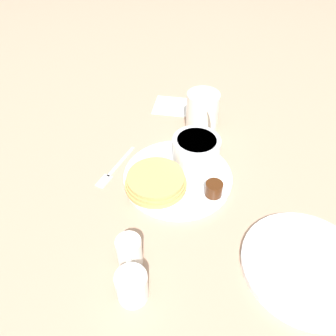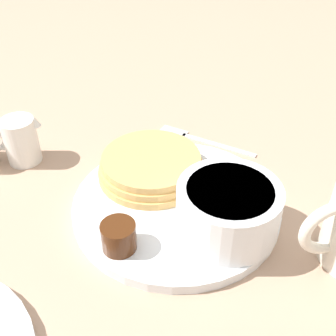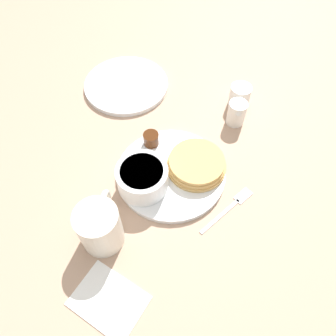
{
  "view_description": "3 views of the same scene",
  "coord_description": "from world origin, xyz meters",
  "px_view_note": "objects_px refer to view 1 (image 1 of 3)",
  "views": [
    {
      "loc": [
        -0.18,
        0.47,
        0.51
      ],
      "look_at": [
        0.02,
        0.02,
        0.04
      ],
      "focal_mm": 35.0,
      "sensor_mm": 36.0,
      "label": 1
    },
    {
      "loc": [
        -0.32,
        -0.14,
        0.33
      ],
      "look_at": [
        0.01,
        0.02,
        0.05
      ],
      "focal_mm": 45.0,
      "sensor_mm": 36.0,
      "label": 2
    },
    {
      "loc": [
        0.27,
        -0.27,
        0.6
      ],
      "look_at": [
        -0.0,
        -0.01,
        0.03
      ],
      "focal_mm": 35.0,
      "sensor_mm": 36.0,
      "label": 3
    }
  ],
  "objects_px": {
    "plate": "(178,177)",
    "creamer_pitcher_far": "(132,286)",
    "bowl": "(196,149)",
    "creamer_pitcher_near": "(128,251)",
    "coffee_mug": "(203,112)",
    "fork": "(113,171)"
  },
  "relations": [
    {
      "from": "creamer_pitcher_far",
      "to": "plate",
      "type": "bearing_deg",
      "value": -83.46
    },
    {
      "from": "plate",
      "to": "bowl",
      "type": "xyz_separation_m",
      "value": [
        -0.02,
        -0.06,
        0.04
      ]
    },
    {
      "from": "creamer_pitcher_near",
      "to": "fork",
      "type": "distance_m",
      "value": 0.23
    },
    {
      "from": "bowl",
      "to": "creamer_pitcher_far",
      "type": "height_order",
      "value": "bowl"
    },
    {
      "from": "plate",
      "to": "bowl",
      "type": "height_order",
      "value": "bowl"
    },
    {
      "from": "coffee_mug",
      "to": "creamer_pitcher_far",
      "type": "distance_m",
      "value": 0.46
    },
    {
      "from": "plate",
      "to": "coffee_mug",
      "type": "relative_size",
      "value": 2.32
    },
    {
      "from": "fork",
      "to": "bowl",
      "type": "bearing_deg",
      "value": -147.71
    },
    {
      "from": "bowl",
      "to": "creamer_pitcher_far",
      "type": "xyz_separation_m",
      "value": [
        -0.01,
        0.33,
        -0.01
      ]
    },
    {
      "from": "bowl",
      "to": "coffee_mug",
      "type": "distance_m",
      "value": 0.13
    },
    {
      "from": "plate",
      "to": "creamer_pitcher_near",
      "type": "relative_size",
      "value": 3.71
    },
    {
      "from": "plate",
      "to": "creamer_pitcher_far",
      "type": "xyz_separation_m",
      "value": [
        -0.03,
        0.27,
        0.02
      ]
    },
    {
      "from": "creamer_pitcher_near",
      "to": "fork",
      "type": "xyz_separation_m",
      "value": [
        0.14,
        -0.18,
        -0.03
      ]
    },
    {
      "from": "coffee_mug",
      "to": "creamer_pitcher_near",
      "type": "xyz_separation_m",
      "value": [
        -0.01,
        0.41,
        -0.02
      ]
    },
    {
      "from": "plate",
      "to": "fork",
      "type": "xyz_separation_m",
      "value": [
        0.14,
        0.04,
        -0.0
      ]
    },
    {
      "from": "bowl",
      "to": "creamer_pitcher_near",
      "type": "distance_m",
      "value": 0.28
    },
    {
      "from": "plate",
      "to": "creamer_pitcher_far",
      "type": "height_order",
      "value": "creamer_pitcher_far"
    },
    {
      "from": "plate",
      "to": "fork",
      "type": "bearing_deg",
      "value": 14.16
    },
    {
      "from": "creamer_pitcher_near",
      "to": "coffee_mug",
      "type": "bearing_deg",
      "value": -88.72
    },
    {
      "from": "bowl",
      "to": "coffee_mug",
      "type": "bearing_deg",
      "value": -77.32
    },
    {
      "from": "bowl",
      "to": "plate",
      "type": "bearing_deg",
      "value": 75.12
    },
    {
      "from": "bowl",
      "to": "coffee_mug",
      "type": "relative_size",
      "value": 1.04
    }
  ]
}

